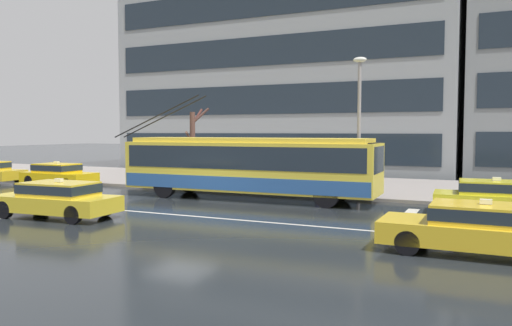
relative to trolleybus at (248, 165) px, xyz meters
The scene contains 17 objects.
ground_plane 4.23m from the trolleybus, 107.69° to the right, with size 160.00×160.00×0.00m, color #22272B.
sidewalk_slab 6.86m from the trolleybus, 100.29° to the left, with size 80.00×10.00×0.14m, color gray.
crosswalk_stripe_edge_near 7.63m from the trolleybus, 16.14° to the right, with size 0.44×4.40×0.01m, color beige.
crosswalk_stripe_inner_a 8.48m from the trolleybus, 14.42° to the right, with size 0.44×4.40×0.01m, color beige.
crosswalk_stripe_center 9.34m from the trolleybus, 13.03° to the right, with size 0.44×4.40×0.01m, color beige.
crosswalk_stripe_inner_b 10.21m from the trolleybus, 11.88° to the right, with size 0.44×4.40×0.01m, color beige.
lane_centre_line 5.32m from the trolleybus, 103.59° to the right, with size 72.00×0.14×0.01m, color silver.
trolleybus is the anchor object (origin of this frame).
taxi_queued_behind_bus 11.86m from the trolleybus, behind, with size 4.28×1.82×1.39m.
taxi_oncoming_near 8.32m from the trolleybus, 119.45° to the right, with size 4.65×2.10×1.39m.
taxi_ahead_of_bus 10.22m from the trolleybus, ahead, with size 4.73×1.98×1.39m.
taxi_oncoming_far 11.83m from the trolleybus, 35.31° to the right, with size 4.68×1.89×1.39m.
pedestrian_at_shelter 3.49m from the trolleybus, 44.93° to the left, with size 1.42×1.42×1.95m.
pedestrian_approaching_curb 5.12m from the trolleybus, 62.12° to the left, with size 0.50×0.50×1.63m.
street_lamp 5.45m from the trolleybus, 24.10° to the left, with size 0.60×0.32×6.19m.
street_tree_bare 6.32m from the trolleybus, 145.03° to the left, with size 1.64×2.24×4.23m.
office_tower_corner_left 20.75m from the trolleybus, 104.43° to the left, with size 25.92×13.04×17.56m.
Camera 1 is at (10.95, -16.56, 3.06)m, focal length 35.35 mm.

